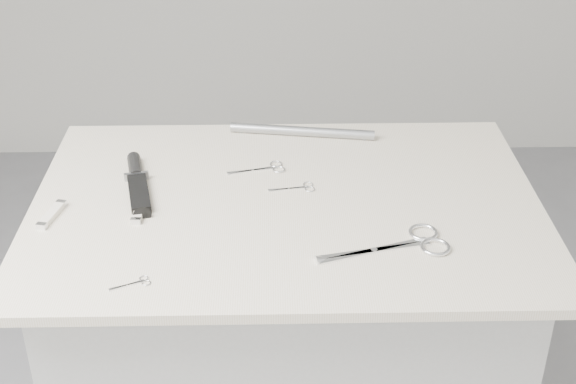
{
  "coord_description": "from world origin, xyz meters",
  "views": [
    {
      "loc": [
        -0.03,
        -1.35,
        1.73
      ],
      "look_at": [
        0.0,
        0.03,
        0.92
      ],
      "focal_mm": 50.0,
      "sensor_mm": 36.0,
      "label": 1
    }
  ],
  "objects_px": {
    "pocket_knife_a": "(52,214)",
    "metal_rail": "(302,131)",
    "plinth": "(287,379)",
    "tiny_scissors": "(135,283)",
    "embroidery_scissors_a": "(267,168)",
    "embroidery_scissors_b": "(299,188)",
    "sheathed_knife": "(137,181)",
    "pocket_knife_b": "(140,211)",
    "large_shears": "(410,244)"
  },
  "relations": [
    {
      "from": "embroidery_scissors_a",
      "to": "large_shears",
      "type": "bearing_deg",
      "value": -62.42
    },
    {
      "from": "tiny_scissors",
      "to": "metal_rail",
      "type": "height_order",
      "value": "metal_rail"
    },
    {
      "from": "plinth",
      "to": "embroidery_scissors_b",
      "type": "xyz_separation_m",
      "value": [
        0.03,
        0.05,
        0.47
      ]
    },
    {
      "from": "sheathed_knife",
      "to": "pocket_knife_b",
      "type": "bearing_deg",
      "value": 178.26
    },
    {
      "from": "pocket_knife_a",
      "to": "pocket_knife_b",
      "type": "distance_m",
      "value": 0.17
    },
    {
      "from": "embroidery_scissors_a",
      "to": "pocket_knife_a",
      "type": "xyz_separation_m",
      "value": [
        -0.41,
        -0.18,
        0.0
      ]
    },
    {
      "from": "embroidery_scissors_a",
      "to": "pocket_knife_b",
      "type": "relative_size",
      "value": 1.45
    },
    {
      "from": "embroidery_scissors_a",
      "to": "pocket_knife_a",
      "type": "distance_m",
      "value": 0.45
    },
    {
      "from": "plinth",
      "to": "large_shears",
      "type": "xyz_separation_m",
      "value": [
        0.22,
        -0.16,
        0.47
      ]
    },
    {
      "from": "plinth",
      "to": "pocket_knife_b",
      "type": "distance_m",
      "value": 0.55
    },
    {
      "from": "embroidery_scissors_a",
      "to": "embroidery_scissors_b",
      "type": "xyz_separation_m",
      "value": [
        0.07,
        -0.08,
        -0.0
      ]
    },
    {
      "from": "plinth",
      "to": "metal_rail",
      "type": "xyz_separation_m",
      "value": [
        0.04,
        0.29,
        0.48
      ]
    },
    {
      "from": "large_shears",
      "to": "metal_rail",
      "type": "xyz_separation_m",
      "value": [
        -0.18,
        0.45,
        0.01
      ]
    },
    {
      "from": "plinth",
      "to": "tiny_scissors",
      "type": "height_order",
      "value": "tiny_scissors"
    },
    {
      "from": "sheathed_knife",
      "to": "pocket_knife_b",
      "type": "relative_size",
      "value": 2.7
    },
    {
      "from": "pocket_knife_b",
      "to": "metal_rail",
      "type": "xyz_separation_m",
      "value": [
        0.32,
        0.33,
        0.01
      ]
    },
    {
      "from": "large_shears",
      "to": "tiny_scissors",
      "type": "height_order",
      "value": "large_shears"
    },
    {
      "from": "pocket_knife_a",
      "to": "plinth",
      "type": "bearing_deg",
      "value": -70.65
    },
    {
      "from": "embroidery_scissors_a",
      "to": "embroidery_scissors_b",
      "type": "relative_size",
      "value": 1.3
    },
    {
      "from": "plinth",
      "to": "large_shears",
      "type": "relative_size",
      "value": 3.69
    },
    {
      "from": "embroidery_scissors_b",
      "to": "tiny_scissors",
      "type": "relative_size",
      "value": 1.38
    },
    {
      "from": "sheathed_knife",
      "to": "pocket_knife_a",
      "type": "xyz_separation_m",
      "value": [
        -0.14,
        -0.12,
        -0.0
      ]
    },
    {
      "from": "pocket_knife_b",
      "to": "metal_rail",
      "type": "bearing_deg",
      "value": -41.1
    },
    {
      "from": "embroidery_scissors_b",
      "to": "tiny_scissors",
      "type": "height_order",
      "value": "same"
    },
    {
      "from": "tiny_scissors",
      "to": "metal_rail",
      "type": "bearing_deg",
      "value": 37.51
    },
    {
      "from": "large_shears",
      "to": "embroidery_scissors_a",
      "type": "xyz_separation_m",
      "value": [
        -0.26,
        0.29,
        -0.0
      ]
    },
    {
      "from": "sheathed_knife",
      "to": "metal_rail",
      "type": "bearing_deg",
      "value": -69.86
    },
    {
      "from": "metal_rail",
      "to": "pocket_knife_b",
      "type": "bearing_deg",
      "value": -134.56
    },
    {
      "from": "tiny_scissors",
      "to": "metal_rail",
      "type": "relative_size",
      "value": 0.21
    },
    {
      "from": "embroidery_scissors_a",
      "to": "embroidery_scissors_b",
      "type": "bearing_deg",
      "value": -65.92
    },
    {
      "from": "plinth",
      "to": "large_shears",
      "type": "distance_m",
      "value": 0.55
    },
    {
      "from": "metal_rail",
      "to": "large_shears",
      "type": "bearing_deg",
      "value": -68.34
    },
    {
      "from": "plinth",
      "to": "sheathed_knife",
      "type": "bearing_deg",
      "value": 166.51
    },
    {
      "from": "plinth",
      "to": "metal_rail",
      "type": "height_order",
      "value": "metal_rail"
    },
    {
      "from": "plinth",
      "to": "embroidery_scissors_a",
      "type": "distance_m",
      "value": 0.49
    },
    {
      "from": "sheathed_knife",
      "to": "pocket_knife_b",
      "type": "distance_m",
      "value": 0.11
    },
    {
      "from": "embroidery_scissors_b",
      "to": "sheathed_knife",
      "type": "bearing_deg",
      "value": 166.69
    },
    {
      "from": "embroidery_scissors_a",
      "to": "pocket_knife_b",
      "type": "distance_m",
      "value": 0.3
    },
    {
      "from": "large_shears",
      "to": "pocket_knife_a",
      "type": "height_order",
      "value": "pocket_knife_a"
    },
    {
      "from": "sheathed_knife",
      "to": "metal_rail",
      "type": "xyz_separation_m",
      "value": [
        0.34,
        0.22,
        0.0
      ]
    },
    {
      "from": "plinth",
      "to": "pocket_knife_a",
      "type": "xyz_separation_m",
      "value": [
        -0.45,
        -0.05,
        0.48
      ]
    },
    {
      "from": "tiny_scissors",
      "to": "sheathed_knife",
      "type": "height_order",
      "value": "sheathed_knife"
    },
    {
      "from": "embroidery_scissors_b",
      "to": "plinth",
      "type": "bearing_deg",
      "value": -127.68
    },
    {
      "from": "metal_rail",
      "to": "tiny_scissors",
      "type": "bearing_deg",
      "value": -118.48
    },
    {
      "from": "embroidery_scissors_b",
      "to": "pocket_knife_a",
      "type": "height_order",
      "value": "pocket_knife_a"
    },
    {
      "from": "pocket_knife_a",
      "to": "metal_rail",
      "type": "height_order",
      "value": "metal_rail"
    },
    {
      "from": "embroidery_scissors_a",
      "to": "sheathed_knife",
      "type": "xyz_separation_m",
      "value": [
        -0.26,
        -0.06,
        0.01
      ]
    },
    {
      "from": "plinth",
      "to": "metal_rail",
      "type": "relative_size",
      "value": 2.74
    },
    {
      "from": "embroidery_scissors_a",
      "to": "metal_rail",
      "type": "relative_size",
      "value": 0.37
    },
    {
      "from": "pocket_knife_a",
      "to": "metal_rail",
      "type": "xyz_separation_m",
      "value": [
        0.49,
        0.34,
        0.01
      ]
    }
  ]
}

